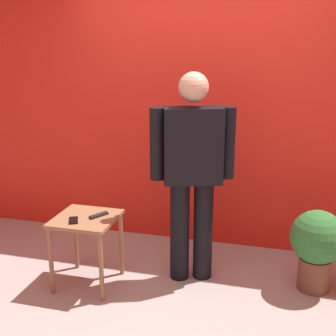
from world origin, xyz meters
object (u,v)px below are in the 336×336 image
(standing_person, at_px, (192,168))
(cell_phone, at_px, (73,220))
(tv_remote, at_px, (99,215))
(potted_plant, at_px, (317,244))
(side_table, at_px, (86,229))

(standing_person, relative_size, cell_phone, 12.23)
(tv_remote, height_order, potted_plant, potted_plant)
(standing_person, relative_size, side_table, 2.92)
(standing_person, xyz_separation_m, potted_plant, (1.02, 0.07, -0.58))
(side_table, xyz_separation_m, cell_phone, (-0.06, -0.10, 0.11))
(tv_remote, bearing_deg, cell_phone, -107.09)
(standing_person, distance_m, cell_phone, 1.04)
(standing_person, height_order, potted_plant, standing_person)
(side_table, bearing_deg, tv_remote, 22.83)
(standing_person, height_order, side_table, standing_person)
(cell_phone, relative_size, potted_plant, 0.21)
(standing_person, relative_size, tv_remote, 10.36)
(side_table, bearing_deg, standing_person, 22.17)
(side_table, xyz_separation_m, tv_remote, (0.10, 0.04, 0.11))
(standing_person, xyz_separation_m, side_table, (-0.81, -0.33, -0.49))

